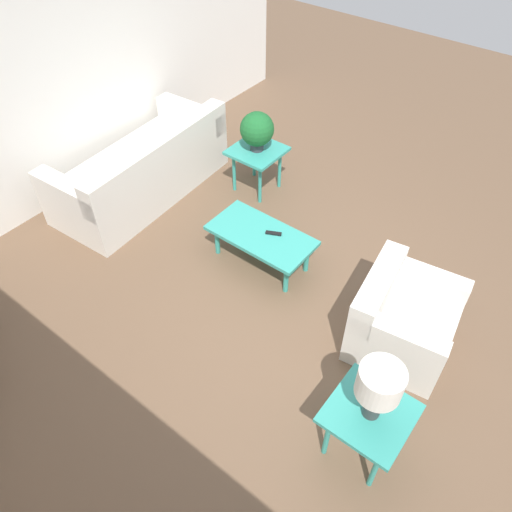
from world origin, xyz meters
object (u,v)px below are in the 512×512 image
Objects in this scene: coffee_table at (261,237)px; side_table_lamp at (369,418)px; sofa at (143,171)px; side_table_plant at (257,155)px; potted_plant at (257,130)px; table_lamp at (379,386)px; armchair at (400,320)px.

coffee_table is 2.13m from side_table_lamp.
sofa is at bearing -18.50° from side_table_lamp.
side_table_plant is at bearing -50.29° from coffee_table.
potted_plant is (2.61, -2.09, 0.33)m from side_table_lamp.
coffee_table is 2.12× the size of table_lamp.
side_table_lamp is 1.13× the size of table_lamp.
coffee_table is (-1.79, 0.08, 0.02)m from sofa.
sofa is 4.37× the size of table_lamp.
potted_plant is (2.36, -1.03, 0.51)m from armchair.
sofa is at bearing -18.50° from table_lamp.
sofa is 3.80m from side_table_lamp.
table_lamp is at bearing 67.85° from sofa.
table_lamp reaches higher than coffee_table.
coffee_table is at bearing 79.57° from armchair.
table_lamp is at bearing -175.36° from armchair.
side_table_plant is at bearing -38.76° from side_table_lamp.
side_table_plant is 0.33m from potted_plant.
side_table_plant is at bearing 135.00° from potted_plant.
side_table_lamp is (-3.60, 1.20, 0.15)m from sofa.
sofa reaches higher than side_table_plant.
potted_plant reaches higher than side_table_plant.
coffee_table is at bearing 129.71° from potted_plant.
sofa is at bearing 41.87° from potted_plant.
armchair reaches higher than side_table_lamp.
sofa is at bearing 41.87° from side_table_plant.
potted_plant is 3.34m from table_lamp.
sofa is 3.86× the size of side_table_lamp.
armchair is at bearing 177.78° from coffee_table.
armchair is at bearing 156.51° from side_table_plant.
potted_plant is at bearing 58.29° from armchair.
armchair is at bearing 83.99° from sofa.
table_lamp is (-1.80, 1.13, 0.55)m from coffee_table.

